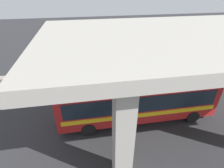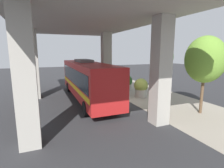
{
  "view_description": "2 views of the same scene",
  "coord_description": "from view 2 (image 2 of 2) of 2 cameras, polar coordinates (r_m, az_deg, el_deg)",
  "views": [
    {
      "loc": [
        13.09,
        -5.99,
        9.44
      ],
      "look_at": [
        -0.69,
        -3.66,
        0.95
      ],
      "focal_mm": 28.0,
      "sensor_mm": 36.0,
      "label": 1
    },
    {
      "loc": [
        6.83,
        12.69,
        4.23
      ],
      "look_at": [
        0.39,
        -3.21,
        1.08
      ],
      "focal_mm": 28.0,
      "sensor_mm": 36.0,
      "label": 2
    }
  ],
  "objects": [
    {
      "name": "ground_plane",
      "position": [
        15.02,
        6.01,
        -6.0
      ],
      "size": [
        80.0,
        80.0,
        0.0
      ],
      "primitive_type": "plane",
      "color": "#2D2D30",
      "rests_on": "ground"
    },
    {
      "name": "sidewalk_strip",
      "position": [
        16.6,
        15.22,
        -4.69
      ],
      "size": [
        6.0,
        40.0,
        0.02
      ],
      "color": "gray",
      "rests_on": "ground"
    },
    {
      "name": "overpass",
      "position": [
        13.11,
        -9.88,
        17.59
      ],
      "size": [
        9.4,
        17.02,
        6.79
      ],
      "color": "#ADA89E",
      "rests_on": "ground"
    },
    {
      "name": "bus",
      "position": [
        15.71,
        -8.17,
        1.87
      ],
      "size": [
        2.56,
        11.55,
        3.55
      ],
      "color": "#B21E1E",
      "rests_on": "ground"
    },
    {
      "name": "fire_hydrant",
      "position": [
        20.98,
        2.08,
        0.03
      ],
      "size": [
        0.43,
        0.21,
        0.89
      ],
      "color": "gold",
      "rests_on": "ground"
    },
    {
      "name": "planter_front",
      "position": [
        16.69,
        9.39,
        -1.17
      ],
      "size": [
        1.31,
        1.31,
        1.79
      ],
      "color": "#ADA89E",
      "rests_on": "ground"
    },
    {
      "name": "planter_middle",
      "position": [
        19.99,
        4.63,
        0.58
      ],
      "size": [
        1.41,
        1.41,
        1.7
      ],
      "color": "#ADA89E",
      "rests_on": "ground"
    },
    {
      "name": "street_tree_near",
      "position": [
        18.62,
        16.02,
        8.52
      ],
      "size": [
        2.26,
        2.26,
        5.12
      ],
      "color": "brown",
      "rests_on": "ground"
    },
    {
      "name": "street_tree_far",
      "position": [
        13.24,
        28.14,
        7.02
      ],
      "size": [
        2.59,
        2.59,
        5.29
      ],
      "color": "brown",
      "rests_on": "ground"
    }
  ]
}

